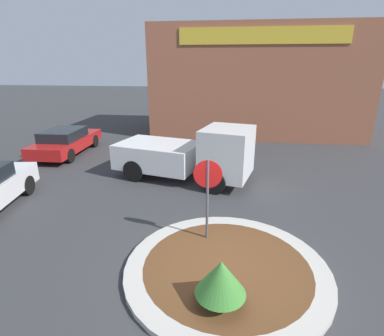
# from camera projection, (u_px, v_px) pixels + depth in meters

# --- Properties ---
(ground_plane) EXTENTS (120.00, 120.00, 0.00)m
(ground_plane) POSITION_uv_depth(u_px,v_px,m) (226.00, 270.00, 6.96)
(ground_plane) COLOR #38383A
(traffic_island) EXTENTS (4.70, 4.70, 0.13)m
(traffic_island) POSITION_uv_depth(u_px,v_px,m) (226.00, 268.00, 6.94)
(traffic_island) COLOR #BCB7AD
(traffic_island) RESTS_ON ground_plane
(stop_sign) EXTENTS (0.73, 0.07, 2.32)m
(stop_sign) POSITION_uv_depth(u_px,v_px,m) (208.00, 186.00, 7.57)
(stop_sign) COLOR #4C4C51
(stop_sign) RESTS_ON ground_plane
(island_shrub) EXTENTS (1.00, 1.00, 0.95)m
(island_shrub) POSITION_uv_depth(u_px,v_px,m) (221.00, 277.00, 5.65)
(island_shrub) COLOR brown
(island_shrub) RESTS_ON traffic_island
(utility_truck) EXTENTS (5.87, 3.46, 2.27)m
(utility_truck) POSITION_uv_depth(u_px,v_px,m) (190.00, 154.00, 12.13)
(utility_truck) COLOR white
(utility_truck) RESTS_ON ground_plane
(storefront_building) EXTENTS (13.34, 6.07, 6.85)m
(storefront_building) POSITION_uv_depth(u_px,v_px,m) (256.00, 82.00, 20.12)
(storefront_building) COLOR #93563D
(storefront_building) RESTS_ON ground_plane
(parked_sedan_red) EXTENTS (2.08, 4.86, 1.36)m
(parked_sedan_red) POSITION_uv_depth(u_px,v_px,m) (66.00, 141.00, 15.78)
(parked_sedan_red) COLOR #B21919
(parked_sedan_red) RESTS_ON ground_plane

